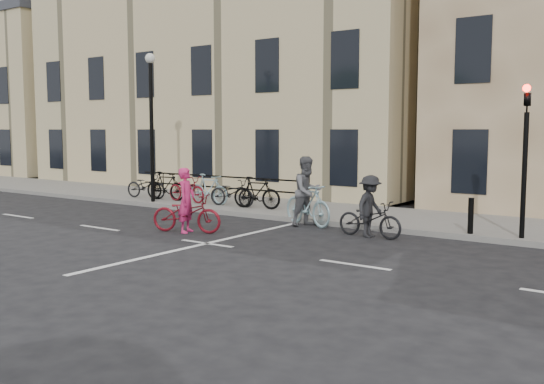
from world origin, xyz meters
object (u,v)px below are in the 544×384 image
Objects in this scene: cyclist_pink at (187,210)px; traffic_light at (526,142)px; lamp_post at (151,109)px; cyclist_grey at (308,198)px; cyclist_dark at (370,213)px.

traffic_light is at bearing -85.03° from cyclist_pink.
traffic_light is at bearing -0.27° from lamp_post.
cyclist_grey is (7.01, -0.66, -2.68)m from lamp_post.
lamp_post is 2.48× the size of cyclist_grey.
lamp_post is 9.82m from cyclist_dark.
cyclist_pink is 1.13× the size of cyclist_dark.
cyclist_grey reaches higher than cyclist_pink.
traffic_light is at bearing -66.65° from cyclist_dark.
lamp_post is at bearing 105.52° from cyclist_grey.
cyclist_grey is at bearing -5.37° from lamp_post.
lamp_post reaches higher than cyclist_dark.
cyclist_grey is at bearing 77.12° from cyclist_dark.
cyclist_grey is (2.02, 2.84, 0.20)m from cyclist_pink.
cyclist_pink is 4.83m from cyclist_dark.
cyclist_dark is (4.31, 2.19, 0.03)m from cyclist_pink.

